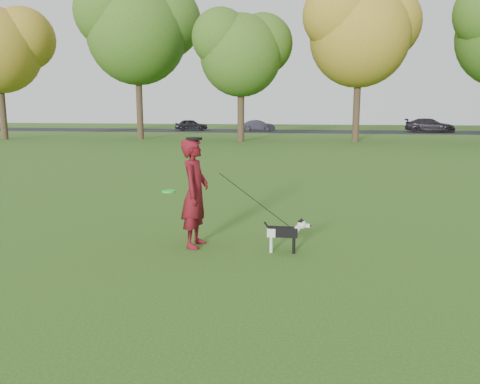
% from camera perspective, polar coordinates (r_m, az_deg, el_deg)
% --- Properties ---
extents(ground, '(120.00, 120.00, 0.00)m').
position_cam_1_polar(ground, '(7.84, 0.82, -7.35)').
color(ground, '#285116').
rests_on(ground, ground).
extents(road, '(120.00, 7.00, 0.02)m').
position_cam_1_polar(road, '(47.47, 7.61, 7.33)').
color(road, black).
rests_on(road, ground).
extents(man, '(0.48, 0.70, 1.87)m').
position_cam_1_polar(man, '(8.00, -5.51, -0.12)').
color(man, '#5B0D17').
rests_on(man, ground).
extents(dog, '(0.78, 0.16, 0.59)m').
position_cam_1_polar(dog, '(7.78, 5.67, -4.79)').
color(dog, black).
rests_on(dog, ground).
extents(car_left, '(3.64, 2.37, 1.15)m').
position_cam_1_polar(car_left, '(49.04, -5.97, 8.15)').
color(car_left, black).
rests_on(car_left, road).
extents(car_mid, '(3.37, 1.22, 1.10)m').
position_cam_1_polar(car_mid, '(47.75, 2.25, 8.11)').
color(car_mid, black).
rests_on(car_mid, road).
extents(car_right, '(4.78, 2.47, 1.32)m').
position_cam_1_polar(car_right, '(48.70, 22.11, 7.54)').
color(car_right, black).
rests_on(car_right, road).
extents(man_held_items, '(2.21, 0.41, 1.49)m').
position_cam_1_polar(man_held_items, '(7.74, 1.46, -0.78)').
color(man_held_items, '#1CDF2F').
rests_on(man_held_items, ground).
extents(tree_row, '(51.74, 8.86, 12.01)m').
position_cam_1_polar(tree_row, '(33.93, 4.80, 18.77)').
color(tree_row, '#38281C').
rests_on(tree_row, ground).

